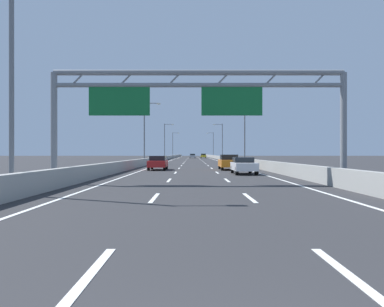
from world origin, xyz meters
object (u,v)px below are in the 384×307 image
object	(u,v)px
red_car	(159,163)
sign_gantry	(195,97)
streetlamp_right_distant	(214,143)
yellow_car	(205,156)
streetlamp_left_distant	(174,143)
streetlamp_left_mid	(147,129)
silver_car	(194,156)
streetlamp_left_far	(167,139)
white_car	(245,165)
streetlamp_right_far	(223,139)
streetlamp_left_near	(19,62)
streetlamp_right_mid	(244,129)
orange_car	(230,162)

from	to	relation	value
red_car	sign_gantry	bearing A→B (deg)	-78.01
streetlamp_right_distant	yellow_car	bearing A→B (deg)	-105.01
streetlamp_left_distant	streetlamp_left_mid	bearing A→B (deg)	-90.00
streetlamp_left_mid	silver_car	bearing A→B (deg)	83.70
red_car	streetlamp_left_far	bearing A→B (deg)	93.42
silver_car	white_car	xyz separation A→B (m)	(3.98, -92.79, -0.04)
streetlamp_right_distant	red_car	world-z (taller)	streetlamp_right_distant
streetlamp_right_far	streetlamp_left_distant	size ratio (longest dim) A/B	1.00
sign_gantry	yellow_car	size ratio (longest dim) A/B	3.55
silver_car	sign_gantry	bearing A→B (deg)	-90.06
streetlamp_left_distant	silver_car	bearing A→B (deg)	-67.78
streetlamp_left_far	red_car	size ratio (longest dim) A/B	2.23
streetlamp_left_near	streetlamp_left_mid	distance (m)	41.81
white_car	streetlamp_right_far	bearing A→B (deg)	86.94
streetlamp_right_distant	red_car	size ratio (longest dim) A/B	2.23
sign_gantry	streetlamp_left_near	bearing A→B (deg)	-141.52
silver_car	streetlamp_left_near	bearing A→B (deg)	-93.86
red_car	streetlamp_right_mid	bearing A→B (deg)	60.19
streetlamp_left_near	streetlamp_right_distant	world-z (taller)	same
sign_gantry	streetlamp_left_distant	world-z (taller)	streetlamp_left_distant
streetlamp_left_distant	streetlamp_right_distant	xyz separation A→B (m)	(14.93, 0.00, 0.00)
streetlamp_left_distant	red_car	distance (m)	103.45
streetlamp_left_near	streetlamp_right_far	world-z (taller)	same
sign_gantry	streetlamp_right_distant	size ratio (longest dim) A/B	1.74
streetlamp_right_distant	red_car	distance (m)	103.99
sign_gantry	streetlamp_right_far	xyz separation A→B (m)	(7.76, 77.93, 0.57)
sign_gantry	red_car	distance (m)	17.32
streetlamp_left_far	orange_car	bearing A→B (deg)	-79.91
streetlamp_left_far	streetlamp_left_distant	bearing A→B (deg)	90.00
streetlamp_right_distant	streetlamp_right_mid	bearing A→B (deg)	-90.00
orange_car	red_car	world-z (taller)	orange_car
streetlamp_right_far	streetlamp_left_far	bearing A→B (deg)	180.00
streetlamp_left_mid	streetlamp_left_distant	distance (m)	83.63
streetlamp_right_far	orange_car	size ratio (longest dim) A/B	2.03
streetlamp_left_near	streetlamp_right_distant	bearing A→B (deg)	83.21
streetlamp_right_mid	red_car	world-z (taller)	streetlamp_right_mid
streetlamp_left_near	white_car	world-z (taller)	streetlamp_left_near
streetlamp_right_far	white_car	bearing A→B (deg)	-93.06
streetlamp_left_mid	streetlamp_left_near	bearing A→B (deg)	-90.00
silver_car	orange_car	world-z (taller)	orange_car
yellow_car	white_car	world-z (taller)	yellow_car
orange_car	red_car	xyz separation A→B (m)	(-7.18, -0.51, -0.04)
streetlamp_left_far	streetlamp_right_far	bearing A→B (deg)	0.00
yellow_car	sign_gantry	bearing A→B (deg)	-92.06
streetlamp_left_distant	silver_car	distance (m)	19.77
streetlamp_left_near	streetlamp_left_mid	bearing A→B (deg)	90.00
streetlamp_left_mid	streetlamp_right_far	world-z (taller)	same
red_car	streetlamp_left_near	bearing A→B (deg)	-99.41
streetlamp_right_mid	white_car	distance (m)	27.61
streetlamp_left_mid	streetlamp_left_far	xyz separation A→B (m)	(0.00, 41.81, 0.00)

